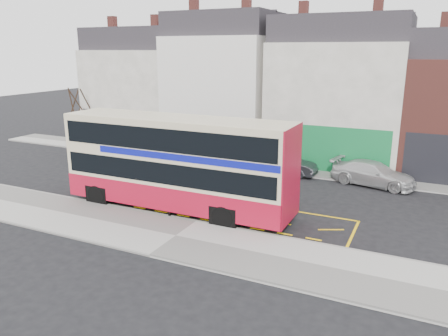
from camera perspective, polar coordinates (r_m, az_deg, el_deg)
The scene contains 15 objects.
ground at distance 21.45m, azimuth -3.09°, elevation -6.88°, with size 120.00×120.00×0.00m, color black.
pavement at distance 19.59m, azimuth -6.31°, elevation -8.94°, with size 40.00×4.00×0.15m, color #A9A7A0.
kerb at distance 21.11m, azimuth -3.58°, elevation -7.04°, with size 40.00×0.15×0.15m, color gray.
far_pavement at distance 31.04m, azimuth 6.55°, elevation 0.22°, with size 50.00×3.00×0.15m, color #A9A7A0.
road_markings at distance 22.77m, azimuth -1.18°, elevation -5.51°, with size 14.00×3.40×0.01m, color yellow, non-canonical shape.
terrace_far_left at distance 39.90m, azimuth -10.23°, elevation 10.34°, with size 8.00×8.01×10.80m.
terrace_left at distance 35.85m, azimuth 0.43°, elevation 10.84°, with size 8.00×8.01×11.80m.
terrace_green_shop at distance 33.13m, azimuth 14.91°, elevation 9.55°, with size 9.00×8.01×11.30m.
double_decker_bus at distance 22.21m, azimuth -6.05°, elevation 0.74°, with size 12.09×2.81×4.83m.
bus_stop_post at distance 21.22m, azimuth -7.12°, elevation -2.04°, with size 0.68×0.12×2.73m.
car_silver at distance 34.46m, azimuth -11.19°, elevation 2.57°, with size 1.60×3.98×1.36m, color #A9AAAE.
car_grey at distance 29.32m, azimuth 8.02°, elevation 0.50°, with size 1.44×4.14×1.37m, color #36383D.
car_white at distance 28.17m, azimuth 18.89°, elevation -0.70°, with size 2.05×5.04×1.46m, color silver.
street_tree_left at distance 39.01m, azimuth -18.27°, elevation 8.99°, with size 2.94×2.94×6.34m.
street_tree_right at distance 29.98m, azimuth 22.69°, elevation 5.75°, with size 2.54×2.54×5.47m.
Camera 1 is at (9.49, -17.46, 8.07)m, focal length 35.00 mm.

